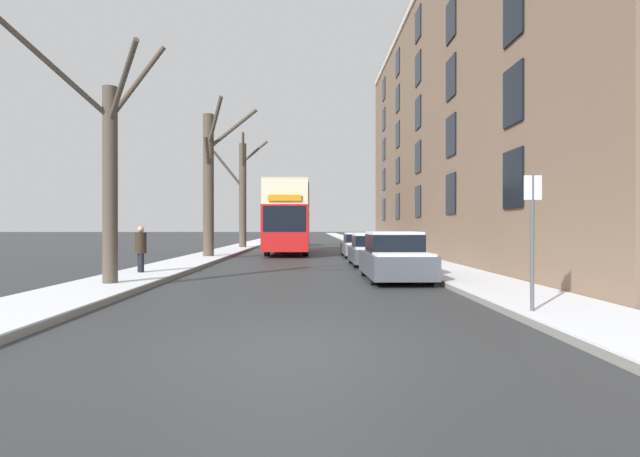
# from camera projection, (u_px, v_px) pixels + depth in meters

# --- Properties ---
(ground_plane) EXTENTS (320.00, 320.00, 0.00)m
(ground_plane) POSITION_uv_depth(u_px,v_px,m) (286.00, 351.00, 6.73)
(ground_plane) COLOR #303335
(sidewalk_left) EXTENTS (2.31, 130.00, 0.16)m
(sidewalk_left) POSITION_uv_depth(u_px,v_px,m) (265.00, 240.00, 59.63)
(sidewalk_left) COLOR gray
(sidewalk_left) RESTS_ON ground
(sidewalk_right) EXTENTS (2.31, 130.00, 0.16)m
(sidewalk_right) POSITION_uv_depth(u_px,v_px,m) (351.00, 240.00, 59.82)
(sidewalk_right) COLOR gray
(sidewalk_right) RESTS_ON ground
(terrace_facade_right) EXTENTS (9.10, 37.15, 15.43)m
(terrace_facade_right) POSITION_uv_depth(u_px,v_px,m) (499.00, 119.00, 27.83)
(terrace_facade_right) COLOR #7A604C
(terrace_facade_right) RESTS_ON ground
(bare_tree_left_0) EXTENTS (3.32, 2.66, 6.68)m
(bare_tree_left_0) POSITION_uv_depth(u_px,v_px,m) (109.00, 171.00, 13.33)
(bare_tree_left_0) COLOR #4C4238
(bare_tree_left_0) RESTS_ON ground
(bare_tree_left_1) EXTENTS (2.80, 2.32, 8.14)m
(bare_tree_left_1) POSITION_uv_depth(u_px,v_px,m) (210.00, 180.00, 25.94)
(bare_tree_left_1) COLOR #4C4238
(bare_tree_left_1) RESTS_ON ground
(bare_tree_left_2) EXTENTS (4.08, 1.83, 8.56)m
(bare_tree_left_2) POSITION_uv_depth(u_px,v_px,m) (242.00, 192.00, 37.38)
(bare_tree_left_2) COLOR #4C4238
(bare_tree_left_2) RESTS_ON ground
(double_decker_bus) EXTENTS (2.57, 10.27, 4.33)m
(double_decker_bus) POSITION_uv_depth(u_px,v_px,m) (289.00, 215.00, 31.45)
(double_decker_bus) COLOR red
(double_decker_bus) RESTS_ON ground
(parked_car_0) EXTENTS (1.83, 4.34, 1.52)m
(parked_car_0) POSITION_uv_depth(u_px,v_px,m) (394.00, 258.00, 15.66)
(parked_car_0) COLOR #474C56
(parked_car_0) RESTS_ON ground
(parked_car_1) EXTENTS (1.77, 4.05, 1.39)m
(parked_car_1) POSITION_uv_depth(u_px,v_px,m) (371.00, 251.00, 21.62)
(parked_car_1) COLOR #474C56
(parked_car_1) RESTS_ON ground
(parked_car_2) EXTENTS (1.69, 4.49, 1.35)m
(parked_car_2) POSITION_uv_depth(u_px,v_px,m) (358.00, 246.00, 27.81)
(parked_car_2) COLOR slate
(parked_car_2) RESTS_ON ground
(oncoming_van) EXTENTS (1.94, 5.21, 2.32)m
(oncoming_van) POSITION_uv_depth(u_px,v_px,m) (286.00, 232.00, 43.43)
(oncoming_van) COLOR white
(oncoming_van) RESTS_ON ground
(pedestrian_left_sidewalk) EXTENTS (0.37, 0.37, 1.70)m
(pedestrian_left_sidewalk) POSITION_uv_depth(u_px,v_px,m) (141.00, 249.00, 16.65)
(pedestrian_left_sidewalk) COLOR black
(pedestrian_left_sidewalk) RESTS_ON ground
(street_sign_post) EXTENTS (0.32, 0.07, 2.63)m
(street_sign_post) POSITION_uv_depth(u_px,v_px,m) (532.00, 236.00, 8.96)
(street_sign_post) COLOR #4C4F54
(street_sign_post) RESTS_ON ground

